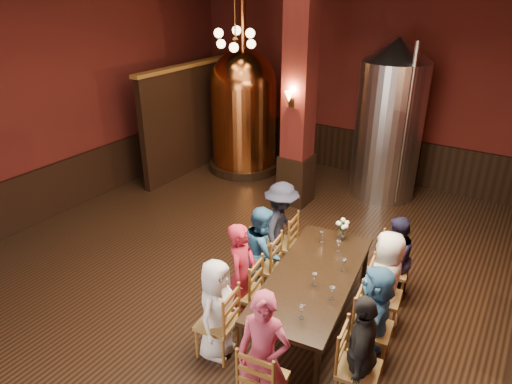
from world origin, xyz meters
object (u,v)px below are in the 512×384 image
Objects in this scene: dining_table at (313,279)px; copper_kettle at (244,110)px; person_1 at (242,274)px; rose_vase at (342,226)px; person_0 at (216,309)px; person_2 at (263,251)px; steel_vessel at (389,121)px.

copper_kettle is at bearing 125.47° from dining_table.
rose_vase is (0.75, 1.44, 0.24)m from person_1.
person_0 is 0.95× the size of person_2.
dining_table is at bearing -72.47° from person_1.
person_1 is at bearing 0.08° from person_0.
steel_vessel is at bearing 98.05° from rose_vase.
person_1 is at bearing 160.89° from person_2.
person_1 is 4.40× the size of rose_vase.
rose_vase is at bearing -81.95° from steel_vessel.
copper_kettle is 1.24× the size of steel_vessel.
rose_vase is at bearing -39.32° from copper_kettle.
person_1 reaches higher than dining_table.
person_2 reaches higher than person_0.
steel_vessel is (0.18, 5.53, 0.95)m from person_0.
dining_table is at bearing -87.20° from rose_vase.
person_0 is at bearing -107.49° from rose_vase.
copper_kettle reaches higher than person_2.
person_2 is at bearing -53.00° from copper_kettle.
copper_kettle is (-2.90, 3.84, 0.76)m from person_2.
person_0 is 0.33× the size of copper_kettle.
person_2 is (-0.89, 0.22, -0.00)m from dining_table.
steel_vessel reaches higher than person_2.
copper_kettle is (-2.98, 4.50, 0.72)m from person_1.
person_1 is 1.64m from rose_vase.
rose_vase is at bearing -38.71° from person_1.
copper_kettle reaches higher than dining_table.
steel_vessel is at bearing -14.31° from person_1.
steel_vessel is at bearing 6.55° from copper_kettle.
person_0 is at bearing 176.32° from person_1.
person_1 is (-0.80, -0.44, 0.03)m from dining_table.
steel_vessel is 9.77× the size of rose_vase.
person_0 is 1.33m from person_2.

